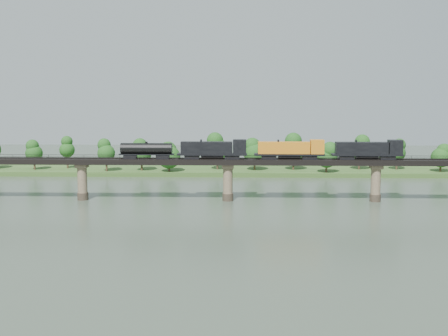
{
  "coord_description": "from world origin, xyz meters",
  "views": [
    {
      "loc": [
        3.45,
        -120.88,
        28.83
      ],
      "look_at": [
        -1.06,
        30.0,
        9.0
      ],
      "focal_mm": 45.0,
      "sensor_mm": 36.0,
      "label": 1
    }
  ],
  "objects": [
    {
      "name": "bridge_superstructure",
      "position": [
        0.0,
        30.0,
        11.79
      ],
      "size": [
        220.0,
        4.9,
        0.75
      ],
      "color": "black",
      "rests_on": "bridge"
    },
    {
      "name": "far_treeline",
      "position": [
        -8.21,
        80.52,
        8.83
      ],
      "size": [
        289.06,
        17.54,
        13.6
      ],
      "color": "#382619",
      "rests_on": "far_bank"
    },
    {
      "name": "bridge",
      "position": [
        0.0,
        30.0,
        5.46
      ],
      "size": [
        236.0,
        30.0,
        11.5
      ],
      "color": "#473A2D",
      "rests_on": "ground"
    },
    {
      "name": "freight_train",
      "position": [
        9.78,
        30.0,
        14.01
      ],
      "size": [
        76.39,
        2.98,
        5.26
      ],
      "color": "black",
      "rests_on": "bridge"
    },
    {
      "name": "ground",
      "position": [
        0.0,
        0.0,
        0.0
      ],
      "size": [
        400.0,
        400.0,
        0.0
      ],
      "primitive_type": "plane",
      "color": "#344234",
      "rests_on": "ground"
    },
    {
      "name": "far_bank",
      "position": [
        0.0,
        85.0,
        0.8
      ],
      "size": [
        300.0,
        24.0,
        1.6
      ],
      "primitive_type": "cube",
      "color": "#315221",
      "rests_on": "ground"
    }
  ]
}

